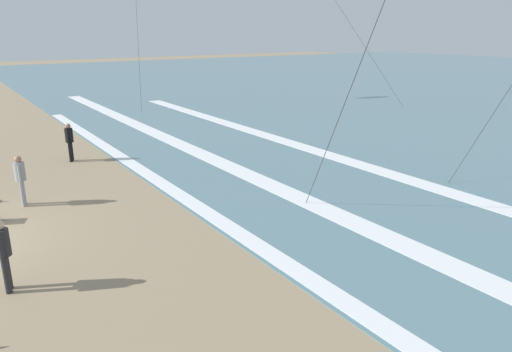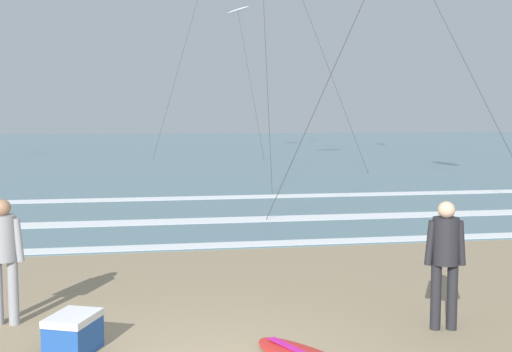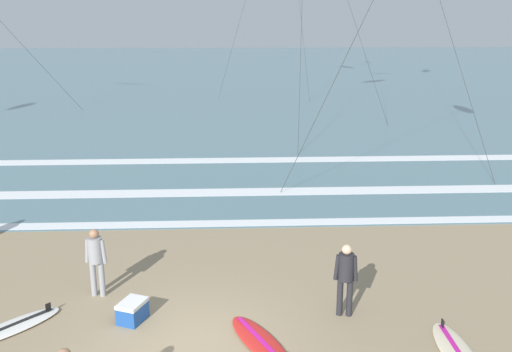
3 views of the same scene
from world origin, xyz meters
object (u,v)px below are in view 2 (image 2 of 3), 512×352
at_px(surfer_left_far, 445,253).
at_px(kite_white_high_right, 238,11).
at_px(cooler_box, 73,333).
at_px(surfer_right_near, 4,250).

xyz_separation_m(surfer_left_far, kite_white_high_right, (3.20, 40.06, 9.48)).
xyz_separation_m(surfer_left_far, cooler_box, (-4.42, -0.04, -0.74)).
distance_m(surfer_left_far, kite_white_high_right, 41.29).
height_order(surfer_left_far, surfer_right_near, same).
distance_m(surfer_left_far, surfer_right_near, 5.49).
bearing_deg(surfer_left_far, cooler_box, -179.53).
height_order(surfer_right_near, cooler_box, surfer_right_near).
relative_size(surfer_left_far, surfer_right_near, 1.00).
relative_size(surfer_left_far, cooler_box, 2.17).
height_order(surfer_left_far, cooler_box, surfer_left_far).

